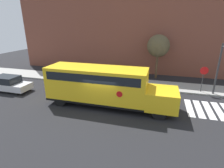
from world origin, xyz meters
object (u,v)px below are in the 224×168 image
object	(u,v)px
stop_sign	(203,76)
traffic_light	(223,64)
school_bus	(103,85)
parked_car	(9,84)
tree_near_sidewalk	(158,46)

from	to	relation	value
stop_sign	traffic_light	distance (m)	2.24
school_bus	parked_car	size ratio (longest dim) A/B	2.43
stop_sign	traffic_light	xyz separation A→B (m)	(1.02, -1.35, 1.46)
school_bus	tree_near_sidewalk	bearing A→B (deg)	66.61
school_bus	stop_sign	distance (m)	9.61
tree_near_sidewalk	parked_car	bearing A→B (deg)	-149.07
parked_car	traffic_light	size ratio (longest dim) A/B	0.88
school_bus	stop_sign	xyz separation A→B (m)	(8.20, 5.02, -0.04)
parked_car	tree_near_sidewalk	bearing A→B (deg)	30.93
parked_car	stop_sign	size ratio (longest dim) A/B	1.62
parked_car	school_bus	bearing A→B (deg)	-3.02
stop_sign	tree_near_sidewalk	xyz separation A→B (m)	(-4.38, 3.80, 2.14)
stop_sign	school_bus	bearing A→B (deg)	-148.51
parked_car	stop_sign	distance (m)	18.80
school_bus	tree_near_sidewalk	xyz separation A→B (m)	(3.82, 8.83, 2.10)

